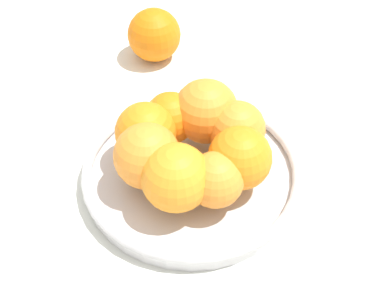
{
  "coord_description": "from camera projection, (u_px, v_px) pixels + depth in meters",
  "views": [
    {
      "loc": [
        -0.09,
        0.44,
        0.51
      ],
      "look_at": [
        0.0,
        0.0,
        0.06
      ],
      "focal_mm": 50.0,
      "sensor_mm": 36.0,
      "label": 1
    }
  ],
  "objects": [
    {
      "name": "orange_pile",
      "position": [
        191.0,
        144.0,
        0.63
      ],
      "size": [
        0.19,
        0.2,
        0.08
      ],
      "color": "orange",
      "rests_on": "fruit_bowl"
    },
    {
      "name": "stray_orange",
      "position": [
        154.0,
        35.0,
        0.83
      ],
      "size": [
        0.08,
        0.08,
        0.08
      ],
      "primitive_type": "sphere",
      "color": "orange",
      "rests_on": "ground_plane"
    },
    {
      "name": "fruit_bowl",
      "position": [
        192.0,
        173.0,
        0.67
      ],
      "size": [
        0.27,
        0.27,
        0.03
      ],
      "color": "silver",
      "rests_on": "ground_plane"
    },
    {
      "name": "ground_plane",
      "position": [
        192.0,
        180.0,
        0.68
      ],
      "size": [
        4.0,
        4.0,
        0.0
      ],
      "primitive_type": "plane",
      "color": "silver"
    }
  ]
}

